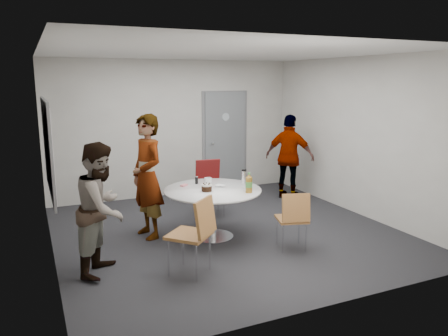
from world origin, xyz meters
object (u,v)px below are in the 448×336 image
chair_far (209,181)px  person_main (147,177)px  table (214,196)px  person_right (290,157)px  chair_near_right (294,215)px  person_left (102,208)px  door (225,142)px  whiteboard (48,147)px  chair_near_left (196,228)px

chair_far → person_main: (-1.26, -0.68, 0.34)m
person_main → table: bearing=50.3°
person_main → person_right: 3.24m
chair_far → table: bearing=78.8°
chair_near_right → person_left: size_ratio=0.52×
door → chair_far: door is taller
chair_far → person_main: person_main is taller
whiteboard → table: size_ratio=1.33×
person_main → person_left: size_ratio=1.14×
table → chair_near_left: 1.29m
door → person_left: door is taller
person_right → whiteboard: bearing=63.6°
chair_far → person_right: 1.86m
chair_near_right → chair_far: bearing=117.6°
chair_near_left → whiteboard: bearing=93.4°
person_main → person_left: bearing=-52.0°
door → person_left: size_ratio=1.32×
chair_near_right → chair_near_left: bearing=-156.7°
table → chair_near_left: size_ratio=1.49×
person_left → person_main: bearing=-8.9°
door → chair_far: 1.84m
whiteboard → person_main: size_ratio=1.04×
whiteboard → chair_near_left: size_ratio=1.98×
person_main → whiteboard: bearing=-97.7°
chair_near_left → chair_near_right: chair_near_left is taller
table → chair_near_right: 1.21m
chair_far → person_left: 2.67m
table → person_main: 1.02m
whiteboard → person_left: size_ratio=1.19×
person_left → person_right: size_ratio=0.97×
chair_near_left → chair_near_right: 1.48m
chair_near_left → person_main: 1.58m
person_right → door: bearing=-4.9°
chair_far → person_left: (-2.08, -1.66, 0.22)m
chair_far → person_main: size_ratio=0.52×
table → chair_near_right: bearing=-49.6°
chair_far → person_main: 1.48m
person_main → chair_near_right: bearing=38.1°
chair_near_right → person_right: (1.43, 2.35, 0.32)m
chair_near_right → person_right: bearing=75.6°
person_main → chair_far: bearing=106.2°
person_left → table: bearing=-41.9°
chair_near_right → person_right: person_right is taller
chair_far → person_left: person_left is taller
whiteboard → chair_near_left: whiteboard is taller
chair_near_left → chair_far: chair_near_left is taller
table → chair_near_right: size_ratio=1.71×
chair_near_left → person_right: person_right is taller
whiteboard → chair_near_right: whiteboard is taller
door → person_main: (-2.24, -2.18, -0.11)m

